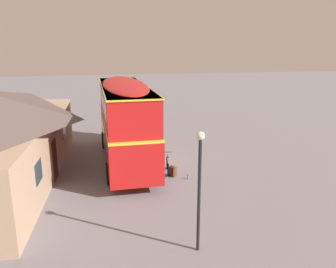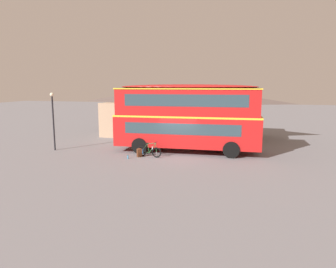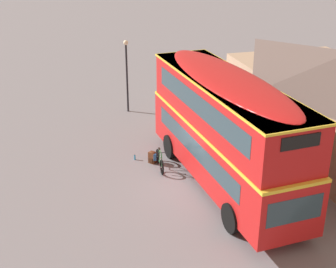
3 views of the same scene
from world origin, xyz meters
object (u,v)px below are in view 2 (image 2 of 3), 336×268
at_px(touring_bicycle, 148,151).
at_px(water_bottle_blue_sports, 128,157).
at_px(backpack_on_ground, 139,152).
at_px(street_lamp, 53,115).
at_px(double_decker_bus, 187,115).

bearing_deg(touring_bicycle, water_bottle_blue_sports, -143.09).
xyz_separation_m(backpack_on_ground, water_bottle_blue_sports, (-0.56, -0.69, -0.18)).
distance_m(water_bottle_blue_sports, street_lamp, 6.79).
relative_size(double_decker_bus, touring_bicycle, 5.82).
height_order(touring_bicycle, street_lamp, street_lamp).
relative_size(double_decker_bus, backpack_on_ground, 17.35).
height_order(backpack_on_ground, water_bottle_blue_sports, backpack_on_ground).
bearing_deg(water_bottle_blue_sports, double_decker_bus, 41.18).
height_order(water_bottle_blue_sports, street_lamp, street_lamp).
xyz_separation_m(double_decker_bus, water_bottle_blue_sports, (-3.34, -2.92, -2.52)).
bearing_deg(water_bottle_blue_sports, street_lamp, 168.71).
xyz_separation_m(touring_bicycle, street_lamp, (-7.30, 0.40, 2.26)).
distance_m(touring_bicycle, backpack_on_ground, 0.58).
height_order(double_decker_bus, touring_bicycle, double_decker_bus).
bearing_deg(backpack_on_ground, street_lamp, 175.37).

